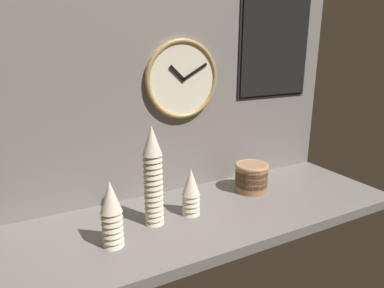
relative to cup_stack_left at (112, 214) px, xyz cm
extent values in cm
cube|color=slate|center=(40.94, 6.90, -13.59)|extent=(160.00, 56.00, 4.00)
cube|color=slate|center=(40.94, 33.40, 40.91)|extent=(160.00, 3.00, 105.00)
cone|color=beige|center=(0.00, 0.00, -6.20)|extent=(7.22, 7.22, 10.78)
cone|color=beige|center=(0.00, 0.00, -4.13)|extent=(7.22, 7.22, 10.78)
cone|color=beige|center=(0.00, 0.00, -2.07)|extent=(7.22, 7.22, 10.78)
cone|color=beige|center=(0.00, 0.00, 0.00)|extent=(7.22, 7.22, 10.78)
cone|color=beige|center=(0.00, 0.00, 2.07)|extent=(7.22, 7.22, 10.78)
cone|color=beige|center=(0.00, 0.00, 4.13)|extent=(7.22, 7.22, 10.78)
cone|color=beige|center=(0.00, 0.00, 6.20)|extent=(7.22, 7.22, 10.78)
cone|color=beige|center=(17.64, 7.50, -6.20)|extent=(7.22, 7.22, 10.78)
cone|color=beige|center=(17.64, 7.50, -4.13)|extent=(7.22, 7.22, 10.78)
cone|color=beige|center=(17.64, 7.50, -2.07)|extent=(7.22, 7.22, 10.78)
cone|color=beige|center=(17.64, 7.50, 0.00)|extent=(7.22, 7.22, 10.78)
cone|color=beige|center=(17.64, 7.50, 2.07)|extent=(7.22, 7.22, 10.78)
cone|color=beige|center=(17.64, 7.50, 4.13)|extent=(7.22, 7.22, 10.78)
cone|color=beige|center=(17.64, 7.50, 6.20)|extent=(7.22, 7.22, 10.78)
cone|color=beige|center=(17.64, 7.50, 8.26)|extent=(7.22, 7.22, 10.78)
cone|color=beige|center=(17.64, 7.50, 10.33)|extent=(7.22, 7.22, 10.78)
cone|color=beige|center=(17.64, 7.50, 12.40)|extent=(7.22, 7.22, 10.78)
cone|color=beige|center=(17.64, 7.50, 14.46)|extent=(7.22, 7.22, 10.78)
cone|color=beige|center=(17.64, 7.50, 16.53)|extent=(7.22, 7.22, 10.78)
cone|color=beige|center=(17.64, 7.50, 18.59)|extent=(7.22, 7.22, 10.78)
cone|color=beige|center=(17.64, 7.50, 20.66)|extent=(7.22, 7.22, 10.78)
cone|color=beige|center=(33.08, 7.54, -6.20)|extent=(7.22, 7.22, 10.78)
cone|color=beige|center=(33.08, 7.54, -4.13)|extent=(7.22, 7.22, 10.78)
cone|color=beige|center=(33.08, 7.54, -2.07)|extent=(7.22, 7.22, 10.78)
cone|color=beige|center=(33.08, 7.54, 0.00)|extent=(7.22, 7.22, 10.78)
cone|color=beige|center=(33.08, 7.54, 2.07)|extent=(7.22, 7.22, 10.78)
cylinder|color=#996B47|center=(67.96, 14.90, -9.15)|extent=(14.61, 14.61, 4.87)
cylinder|color=#996B47|center=(67.96, 14.90, -6.55)|extent=(14.61, 14.61, 4.87)
cylinder|color=#996B47|center=(67.96, 14.90, -3.94)|extent=(14.61, 14.61, 4.87)
cylinder|color=#996B47|center=(67.96, 14.90, -1.33)|extent=(14.61, 14.61, 4.87)
torus|color=tan|center=(67.96, 14.90, 0.37)|extent=(15.19, 15.19, 1.75)
cylinder|color=beige|center=(40.97, 30.80, 38.76)|extent=(32.76, 1.80, 32.76)
torus|color=#AD894C|center=(40.97, 29.99, 38.76)|extent=(33.43, 1.98, 33.43)
cube|color=black|center=(38.01, 29.50, 41.59)|extent=(6.94, 0.60, 6.73)
cube|color=black|center=(46.55, 29.50, 41.87)|extent=(11.67, 0.60, 7.12)
cylinder|color=black|center=(40.97, 29.50, 38.76)|extent=(1.64, 0.60, 1.64)
cube|color=black|center=(91.05, 31.52, 53.20)|extent=(41.55, 0.60, 50.78)
cube|color=black|center=(91.05, 31.10, 53.20)|extent=(39.15, 1.20, 48.38)
camera|label=1|loc=(-23.53, -100.92, 53.06)|focal=32.00mm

